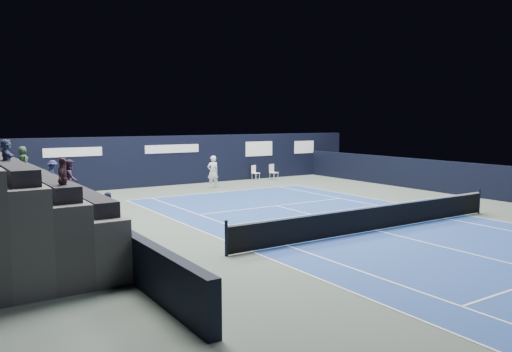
{
  "coord_description": "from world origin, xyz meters",
  "views": [
    {
      "loc": [
        -13.68,
        -12.77,
        4.08
      ],
      "look_at": [
        -0.12,
        7.98,
        1.3
      ],
      "focal_mm": 35.0,
      "sensor_mm": 36.0,
      "label": 1
    }
  ],
  "objects_px": {
    "folding_chair_back_b": "(255,172)",
    "line_judge_chair": "(87,212)",
    "tennis_player": "(213,172)",
    "tennis_net": "(376,217)",
    "folding_chair_back_a": "(272,169)"
  },
  "relations": [
    {
      "from": "folding_chair_back_b",
      "to": "line_judge_chair",
      "type": "xyz_separation_m",
      "value": [
        -13.62,
        -9.01,
        -0.03
      ]
    },
    {
      "from": "line_judge_chair",
      "to": "tennis_player",
      "type": "distance_m",
      "value": 11.58
    },
    {
      "from": "tennis_net",
      "to": "tennis_player",
      "type": "xyz_separation_m",
      "value": [
        0.53,
        13.74,
        0.47
      ]
    },
    {
      "from": "tennis_net",
      "to": "tennis_player",
      "type": "relative_size",
      "value": 6.61
    },
    {
      "from": "folding_chair_back_a",
      "to": "folding_chair_back_b",
      "type": "height_order",
      "value": "folding_chair_back_a"
    },
    {
      "from": "folding_chair_back_b",
      "to": "tennis_player",
      "type": "distance_m",
      "value": 4.85
    },
    {
      "from": "folding_chair_back_a",
      "to": "tennis_net",
      "type": "bearing_deg",
      "value": -124.8
    },
    {
      "from": "folding_chair_back_a",
      "to": "tennis_player",
      "type": "relative_size",
      "value": 0.55
    },
    {
      "from": "tennis_player",
      "to": "tennis_net",
      "type": "bearing_deg",
      "value": -92.21
    },
    {
      "from": "tennis_player",
      "to": "folding_chair_back_b",
      "type": "bearing_deg",
      "value": 25.34
    },
    {
      "from": "folding_chair_back_a",
      "to": "tennis_net",
      "type": "xyz_separation_m",
      "value": [
        -5.92,
        -15.17,
        -0.21
      ]
    },
    {
      "from": "line_judge_chair",
      "to": "tennis_net",
      "type": "relative_size",
      "value": 0.07
    },
    {
      "from": "folding_chair_back_b",
      "to": "tennis_player",
      "type": "relative_size",
      "value": 0.51
    },
    {
      "from": "line_judge_chair",
      "to": "folding_chair_back_a",
      "type": "bearing_deg",
      "value": 14.38
    },
    {
      "from": "folding_chair_back_b",
      "to": "tennis_net",
      "type": "height_order",
      "value": "tennis_net"
    }
  ]
}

